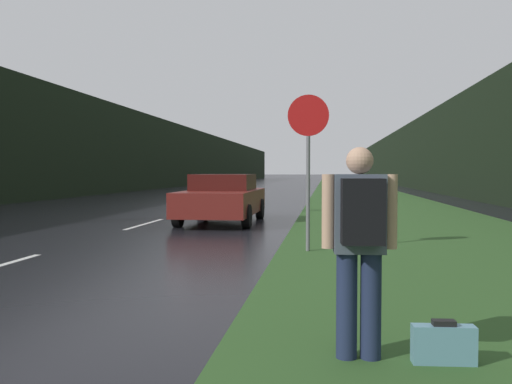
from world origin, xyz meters
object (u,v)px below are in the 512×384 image
(stop_sign, at_px, (308,154))
(hitchhiker_with_backpack, at_px, (360,239))
(suitcase, at_px, (444,345))
(car_passing_near, at_px, (223,198))

(stop_sign, height_order, hitchhiker_with_backpack, stop_sign)
(suitcase, bearing_deg, hitchhiker_with_backpack, 175.99)
(hitchhiker_with_backpack, distance_m, car_passing_near, 11.23)
(stop_sign, xyz_separation_m, car_passing_near, (-2.55, 5.27, -1.05))
(car_passing_near, bearing_deg, suitcase, 109.03)
(suitcase, bearing_deg, car_passing_near, 105.40)
(hitchhiker_with_backpack, height_order, suitcase, hitchhiker_with_backpack)
(hitchhiker_with_backpack, height_order, car_passing_near, hitchhiker_with_backpack)
(stop_sign, relative_size, car_passing_near, 0.62)
(hitchhiker_with_backpack, relative_size, car_passing_near, 0.36)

